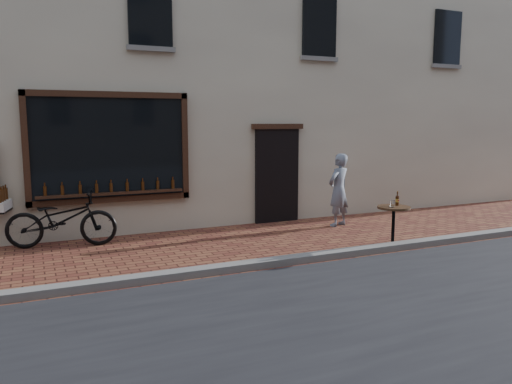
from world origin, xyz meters
name	(u,v)px	position (x,y,z in m)	size (l,w,h in m)	color
ground	(268,270)	(0.00, 0.00, 0.00)	(90.00, 90.00, 0.00)	#59271D
kerb	(262,263)	(0.00, 0.20, 0.06)	(90.00, 0.25, 0.12)	slate
shop_building	(162,21)	(0.00, 6.50, 5.00)	(28.00, 6.20, 10.00)	beige
cargo_bicycle	(59,219)	(-2.95, 3.01, 0.54)	(2.47, 1.15, 1.14)	black
bistro_table	(394,218)	(2.81, 0.35, 0.57)	(0.62, 0.62, 1.06)	black
pedestrian	(339,190)	(2.98, 2.47, 0.83)	(0.60, 0.40, 1.66)	slate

